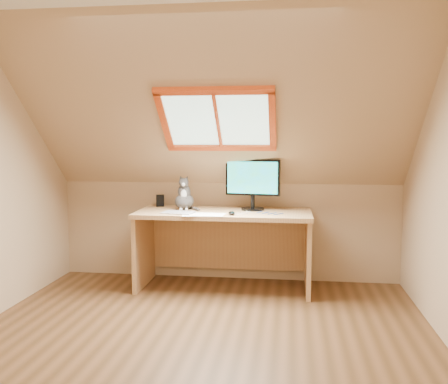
# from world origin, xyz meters

# --- Properties ---
(ground) EXTENTS (3.50, 3.50, 0.00)m
(ground) POSITION_xyz_m (0.00, 0.00, 0.00)
(ground) COLOR brown
(ground) RESTS_ON ground
(room_shell) EXTENTS (3.52, 3.52, 2.41)m
(room_shell) POSITION_xyz_m (0.00, -0.09, 1.43)
(room_shell) COLOR tan
(room_shell) RESTS_ON ground
(desk) EXTENTS (1.67, 0.73, 0.76)m
(desk) POSITION_xyz_m (0.01, 1.45, 0.53)
(desk) COLOR tan
(desk) RESTS_ON ground
(monitor) EXTENTS (0.54, 0.23, 0.49)m
(monitor) POSITION_xyz_m (0.28, 1.49, 1.05)
(monitor) COLOR black
(monitor) RESTS_ON desk
(cat) EXTENTS (0.21, 0.24, 0.34)m
(cat) POSITION_xyz_m (-0.39, 1.44, 0.88)
(cat) COLOR #423E3B
(cat) RESTS_ON desk
(desk_speaker) EXTENTS (0.10, 0.10, 0.12)m
(desk_speaker) POSITION_xyz_m (-0.69, 1.63, 0.82)
(desk_speaker) COLOR black
(desk_speaker) RESTS_ON desk
(graphics_tablet) EXTENTS (0.31, 0.24, 0.01)m
(graphics_tablet) POSITION_xyz_m (-0.40, 1.18, 0.77)
(graphics_tablet) COLOR #B2B2B7
(graphics_tablet) RESTS_ON desk
(mouse) EXTENTS (0.07, 0.11, 0.03)m
(mouse) POSITION_xyz_m (0.11, 1.14, 0.78)
(mouse) COLOR black
(mouse) RESTS_ON desk
(papers) EXTENTS (0.33, 0.27, 0.00)m
(papers) POSITION_xyz_m (-0.13, 1.12, 0.76)
(papers) COLOR white
(papers) RESTS_ON desk
(cables) EXTENTS (0.51, 0.26, 0.01)m
(cables) POSITION_xyz_m (0.35, 1.26, 0.77)
(cables) COLOR silver
(cables) RESTS_ON desk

